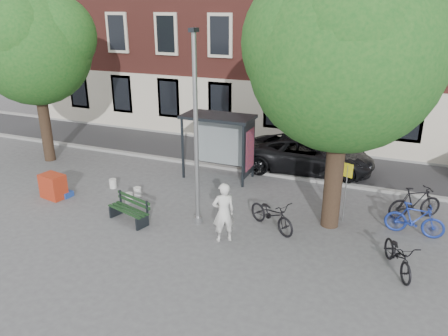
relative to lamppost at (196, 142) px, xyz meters
name	(u,v)px	position (x,y,z in m)	size (l,w,h in m)	color
ground	(198,223)	(0.00, 0.00, -2.78)	(90.00, 90.00, 0.00)	#4C4C4F
road	(263,158)	(0.00, 7.00, -2.78)	(40.00, 4.00, 0.01)	#28282B
curb_near	(249,171)	(0.00, 5.00, -2.72)	(40.00, 0.25, 0.12)	gray
curb_far	(275,145)	(0.00, 9.00, -2.72)	(40.00, 0.25, 0.12)	gray
lamppost	(196,142)	(0.00, 0.00, 0.00)	(0.28, 0.35, 6.11)	#9EA0A3
tree_right	(346,47)	(4.01, 1.38, 2.83)	(5.76, 5.60, 8.20)	black
tree_left	(31,43)	(-8.99, 2.88, 2.43)	(5.18, 4.86, 7.40)	black
bus_shelter	(228,133)	(-0.61, 4.11, -0.87)	(2.85, 1.45, 2.62)	#1E2328
painter	(224,213)	(1.20, -0.71, -1.85)	(0.68, 0.45, 1.87)	silver
bench	(130,211)	(-2.13, -0.73, -2.41)	(1.66, 0.95, 0.82)	#1E2328
bike_a	(272,214)	(2.33, 0.55, -2.28)	(0.67, 1.93, 1.02)	black
bike_b	(415,219)	(6.50, 1.86, -2.26)	(0.50, 1.75, 1.05)	navy
bike_c	(398,255)	(6.11, -0.42, -2.30)	(0.64, 1.82, 0.96)	black
bike_d	(415,203)	(6.50, 3.08, -2.22)	(0.53, 1.88, 1.13)	black
car_dark	(309,154)	(2.28, 6.14, -2.03)	(2.50, 5.42, 1.51)	black
red_stand	(53,186)	(-5.81, -0.21, -2.33)	(0.90, 0.60, 0.90)	#A22C15
blue_crate	(65,194)	(-5.53, 0.02, -2.68)	(0.55, 0.40, 0.20)	navy
bucket_a	(113,184)	(-4.34, 1.38, -2.60)	(0.28, 0.28, 0.36)	silver
bucket_b	(129,198)	(-3.00, 0.50, -2.60)	(0.28, 0.28, 0.36)	silver
bucket_c	(138,192)	(-3.00, 1.05, -2.60)	(0.28, 0.28, 0.36)	silver
notice_sign	(347,179)	(4.35, 1.97, -1.30)	(0.33, 0.16, 2.02)	#9EA0A3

